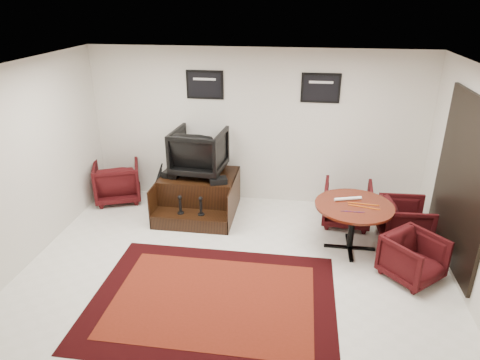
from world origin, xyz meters
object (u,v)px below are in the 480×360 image
at_px(shine_podium, 199,195).
at_px(table_chair_window, 405,219).
at_px(shine_chair, 199,149).
at_px(armchair_side, 117,179).
at_px(meeting_table, 354,210).
at_px(table_chair_corner, 414,256).
at_px(table_chair_back, 347,202).

height_order(shine_podium, table_chair_window, table_chair_window).
bearing_deg(shine_chair, armchair_side, 1.55).
bearing_deg(meeting_table, table_chair_corner, -39.67).
xyz_separation_m(shine_chair, table_chair_corner, (3.34, -1.66, -0.78)).
distance_m(shine_podium, meeting_table, 2.75).
relative_size(shine_podium, table_chair_window, 1.84).
xyz_separation_m(shine_chair, table_chair_back, (2.57, -0.20, -0.73)).
distance_m(shine_podium, table_chair_back, 2.58).
distance_m(meeting_table, table_chair_window, 0.99).
distance_m(shine_chair, table_chair_corner, 3.81).
bearing_deg(table_chair_back, armchair_side, 0.99).
bearing_deg(table_chair_back, shine_chair, 0.70).
bearing_deg(table_chair_window, table_chair_corner, 172.36).
height_order(armchair_side, table_chair_window, armchair_side).
xyz_separation_m(shine_chair, meeting_table, (2.58, -1.03, -0.47)).
bearing_deg(armchair_side, table_chair_back, 154.38).
bearing_deg(armchair_side, shine_podium, 149.97).
xyz_separation_m(shine_chair, table_chair_window, (3.44, -0.64, -0.76)).
height_order(shine_chair, table_chair_back, shine_chair).
height_order(shine_podium, meeting_table, meeting_table).
relative_size(shine_podium, table_chair_back, 1.71).
bearing_deg(shine_podium, table_chair_back, -1.27).
xyz_separation_m(armchair_side, table_chair_window, (5.06, -0.75, -0.04)).
distance_m(shine_chair, table_chair_window, 3.58).
height_order(table_chair_back, table_chair_corner, table_chair_back).
bearing_deg(shine_podium, table_chair_corner, -24.51).
relative_size(shine_podium, table_chair_corner, 1.94).
xyz_separation_m(armchair_side, meeting_table, (4.20, -1.13, 0.25)).
bearing_deg(table_chair_back, meeting_table, 95.20).
relative_size(shine_podium, meeting_table, 1.18).
bearing_deg(table_chair_corner, shine_chair, 111.66).
bearing_deg(armchair_side, shine_chair, 154.85).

